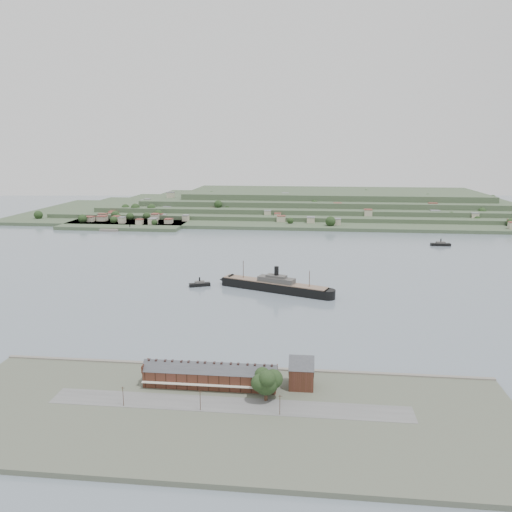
# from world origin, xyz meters

# --- Properties ---
(ground) EXTENTS (1400.00, 1400.00, 0.00)m
(ground) POSITION_xyz_m (0.00, 0.00, 0.00)
(ground) COLOR slate
(ground) RESTS_ON ground
(near_shore) EXTENTS (220.00, 80.00, 2.60)m
(near_shore) POSITION_xyz_m (0.00, -186.75, 1.01)
(near_shore) COLOR #4C5142
(near_shore) RESTS_ON ground
(terrace_row) EXTENTS (55.60, 9.80, 11.07)m
(terrace_row) POSITION_xyz_m (-10.00, -168.02, 6.84)
(terrace_row) COLOR #442418
(terrace_row) RESTS_ON ground
(gabled_building) EXTENTS (10.40, 10.18, 14.09)m
(gabled_building) POSITION_xyz_m (27.50, -164.00, 8.19)
(gabled_building) COLOR #442418
(gabled_building) RESTS_ON ground
(far_peninsula) EXTENTS (760.00, 309.00, 30.00)m
(far_peninsula) POSITION_xyz_m (27.91, 393.10, 11.88)
(far_peninsula) COLOR #324830
(far_peninsula) RESTS_ON ground
(steamship) EXTENTS (85.16, 39.87, 21.32)m
(steamship) POSITION_xyz_m (4.12, -19.78, 3.94)
(steamship) COLOR black
(steamship) RESTS_ON ground
(tugboat) EXTENTS (15.55, 9.38, 6.81)m
(tugboat) POSITION_xyz_m (-48.18, -14.57, 1.66)
(tugboat) COLOR black
(tugboat) RESTS_ON ground
(ferry_west) EXTENTS (18.94, 6.22, 7.01)m
(ferry_west) POSITION_xyz_m (-182.80, 212.83, 1.69)
(ferry_west) COLOR black
(ferry_west) RESTS_ON ground
(ferry_east) EXTENTS (19.46, 5.65, 7.27)m
(ferry_east) POSITION_xyz_m (162.33, 156.37, 1.75)
(ferry_east) COLOR black
(ferry_east) RESTS_ON ground
(fig_tree) EXTENTS (12.23, 10.59, 13.65)m
(fig_tree) POSITION_xyz_m (14.27, -177.37, 10.33)
(fig_tree) COLOR #3E291D
(fig_tree) RESTS_ON ground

